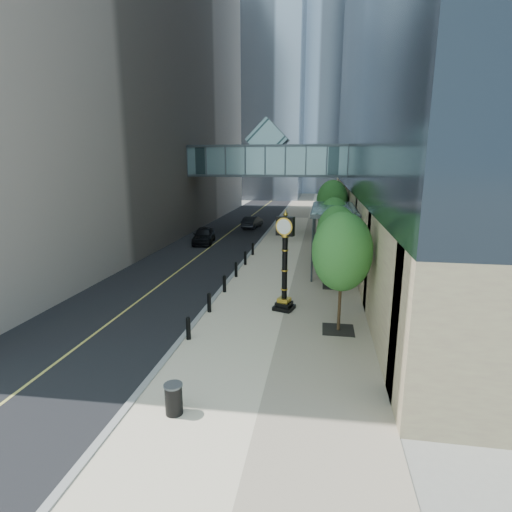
% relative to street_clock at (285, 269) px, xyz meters
% --- Properties ---
extents(ground, '(320.00, 320.00, 0.00)m').
position_rel_street_clock_xyz_m(ground, '(-0.96, -5.16, -2.21)').
color(ground, gray).
rests_on(ground, ground).
extents(road, '(8.00, 180.00, 0.02)m').
position_rel_street_clock_xyz_m(road, '(-7.96, 34.84, -2.20)').
color(road, black).
rests_on(road, ground).
extents(sidewalk, '(8.00, 180.00, 0.06)m').
position_rel_street_clock_xyz_m(sidewalk, '(0.04, 34.84, -2.18)').
color(sidewalk, beige).
rests_on(sidewalk, ground).
extents(curb, '(0.25, 180.00, 0.07)m').
position_rel_street_clock_xyz_m(curb, '(-3.96, 34.84, -2.18)').
color(curb, gray).
rests_on(curb, ground).
extents(midrise_left, '(20.00, 58.00, 40.00)m').
position_rel_street_clock_xyz_m(midrise_left, '(-21.96, 19.84, 17.79)').
color(midrise_left, '#BDA894').
rests_on(midrise_left, ground).
extents(distant_tower_a, '(24.00, 22.00, 78.00)m').
position_rel_street_clock_xyz_m(distant_tower_a, '(-14.96, 69.84, 36.79)').
color(distant_tower_a, '#ADBFDA').
rests_on(distant_tower_a, ground).
extents(distant_tower_b, '(26.00, 24.00, 90.00)m').
position_rel_street_clock_xyz_m(distant_tower_b, '(8.04, 89.84, 42.79)').
color(distant_tower_b, '#ADBFDA').
rests_on(distant_tower_b, ground).
extents(distant_tower_c, '(22.00, 22.00, 65.00)m').
position_rel_street_clock_xyz_m(distant_tower_c, '(-6.96, 114.84, 30.29)').
color(distant_tower_c, '#ADBFDA').
rests_on(distant_tower_c, ground).
extents(skywalk, '(17.00, 4.20, 5.80)m').
position_rel_street_clock_xyz_m(skywalk, '(-3.96, 22.84, 5.50)').
color(skywalk, '#486D73').
rests_on(skywalk, ground).
extents(entrance_canopy, '(3.00, 8.00, 4.38)m').
position_rel_street_clock_xyz_m(entrance_canopy, '(2.52, 8.84, 1.98)').
color(entrance_canopy, '#383F44').
rests_on(entrance_canopy, ground).
extents(bollard_row, '(0.20, 16.20, 0.90)m').
position_rel_street_clock_xyz_m(bollard_row, '(-3.66, 3.84, -1.70)').
color(bollard_row, black).
rests_on(bollard_row, sidewalk).
extents(street_trees, '(2.82, 28.42, 5.80)m').
position_rel_street_clock_xyz_m(street_trees, '(2.64, 10.65, 1.35)').
color(street_trees, black).
rests_on(street_trees, sidewalk).
extents(street_clock, '(1.17, 1.17, 4.96)m').
position_rel_street_clock_xyz_m(street_clock, '(0.00, 0.00, 0.00)').
color(street_clock, black).
rests_on(street_clock, sidewalk).
extents(trash_bin, '(0.53, 0.53, 0.90)m').
position_rel_street_clock_xyz_m(trash_bin, '(-2.42, -9.16, -1.70)').
color(trash_bin, black).
rests_on(trash_bin, sidewalk).
extents(pedestrian, '(0.74, 0.57, 1.80)m').
position_rel_street_clock_xyz_m(pedestrian, '(1.91, 7.74, -1.25)').
color(pedestrian, beige).
rests_on(pedestrian, sidewalk).
extents(car_near, '(2.37, 4.62, 1.51)m').
position_rel_street_clock_xyz_m(car_near, '(-8.98, 16.04, -1.44)').
color(car_near, black).
rests_on(car_near, road).
extents(car_far, '(1.99, 4.28, 1.36)m').
position_rel_street_clock_xyz_m(car_far, '(-6.07, 25.55, -1.51)').
color(car_far, black).
rests_on(car_far, road).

